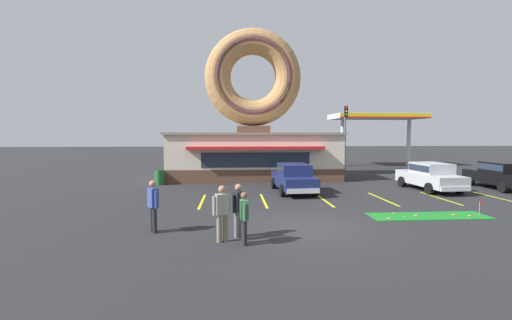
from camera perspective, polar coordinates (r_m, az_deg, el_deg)
name	(u,v)px	position (r m, az deg, el deg)	size (l,w,h in m)	color
ground_plane	(309,228)	(12.23, 8.78, -11.14)	(160.00, 160.00, 0.00)	#232326
donut_shop_building	(253,128)	(25.49, -0.48, 5.42)	(12.30, 6.75, 10.96)	brown
putting_mat	(429,216)	(15.33, 26.82, -8.33)	(4.66, 1.29, 0.03)	#197523
mini_donut_near_left	(394,213)	(15.10, 22.03, -8.24)	(0.13, 0.13, 0.04)	#A5724C
mini_donut_near_right	(454,215)	(15.86, 30.06, -7.91)	(0.13, 0.13, 0.04)	#D17F47
mini_donut_mid_left	(469,216)	(15.99, 32.00, -7.89)	(0.13, 0.13, 0.04)	#D17F47
mini_donut_mid_centre	(389,218)	(14.14, 21.27, -9.07)	(0.13, 0.13, 0.04)	#D8667F
mini_donut_mid_right	(416,215)	(15.08, 25.12, -8.35)	(0.13, 0.13, 0.04)	#D8667F
golf_ball	(404,217)	(14.58, 23.42, -8.71)	(0.04, 0.04, 0.04)	white
putting_flag_pin	(480,205)	(16.40, 33.32, -6.27)	(0.13, 0.01, 0.55)	silver
car_navy	(293,177)	(19.28, 6.25, -2.78)	(2.15, 4.64, 1.60)	navy
car_silver	(430,175)	(22.22, 27.00, -2.29)	(2.13, 4.63, 1.60)	#B2B5BA
car_black	(501,174)	(24.96, 35.67, -1.96)	(2.07, 4.60, 1.60)	black
pedestrian_blue_sweater_man	(222,211)	(10.43, -5.66, -8.40)	(0.57, 0.34, 1.72)	#7F7056
pedestrian_hooded_kid	(153,204)	(11.84, -16.78, -6.97)	(0.42, 0.50, 1.74)	#232328
pedestrian_leather_jacket_man	(244,216)	(10.16, -1.98, -9.27)	(0.25, 0.60, 1.57)	#232328
pedestrian_clipboard_woman	(238,208)	(10.90, -2.94, -7.92)	(0.44, 0.46, 1.69)	slate
trash_bin	(159,177)	(22.87, -15.81, -2.75)	(0.57, 0.57, 0.97)	#1E662D
traffic_light_pole	(345,129)	(31.37, 14.67, 5.02)	(0.28, 0.47, 5.80)	#595B60
gas_station_canopy	(376,118)	(37.29, 19.44, 6.55)	(9.00, 4.46, 5.30)	silver
parking_stripe_far_left	(202,201)	(16.88, -8.98, -6.82)	(0.12, 3.60, 0.01)	yellow
parking_stripe_left	(264,201)	(16.88, 1.29, -6.77)	(0.12, 3.60, 0.01)	yellow
parking_stripe_mid_left	(324,200)	(17.41, 11.24, -6.51)	(0.12, 3.60, 0.01)	yellow
parking_stripe_centre	(383,199)	(18.42, 20.34, -6.10)	(0.12, 3.60, 0.01)	yellow
parking_stripe_mid_right	(440,198)	(19.83, 28.30, -5.62)	(0.12, 3.60, 0.01)	yellow
parking_stripe_right	(496,197)	(21.57, 35.08, -5.13)	(0.12, 3.60, 0.01)	yellow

